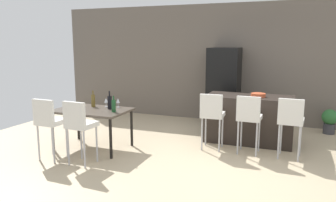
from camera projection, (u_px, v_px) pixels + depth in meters
name	position (u px, v px, depth m)	size (l,w,h in m)	color
ground_plane	(221.00, 154.00, 5.82)	(10.00, 10.00, 0.00)	#C6B28E
back_wall	(245.00, 64.00, 7.99)	(10.00, 0.12, 2.90)	#665B51
kitchen_island	(249.00, 119.00, 6.53)	(1.68, 0.83, 0.92)	black
bar_chair_left	(212.00, 113.00, 5.96)	(0.42, 0.42, 1.05)	silver
bar_chair_middle	(249.00, 115.00, 5.72)	(0.41, 0.41, 1.05)	silver
bar_chair_right	(291.00, 119.00, 5.48)	(0.43, 0.43, 1.05)	silver
dining_table	(92.00, 113.00, 6.06)	(1.34, 0.88, 0.74)	#4C4238
dining_chair_near	(49.00, 119.00, 5.42)	(0.41, 0.41, 1.05)	silver
dining_chair_far	(79.00, 123.00, 5.21)	(0.42, 0.42, 1.05)	silver
wine_bottle_end	(110.00, 102.00, 6.06)	(0.08, 0.08, 0.34)	black
wine_bottle_near	(114.00, 106.00, 5.80)	(0.07, 0.07, 0.29)	#194723
wine_bottle_corner	(93.00, 100.00, 6.29)	(0.08, 0.08, 0.31)	brown
wine_glass_left	(118.00, 101.00, 6.23)	(0.07, 0.07, 0.17)	silver
wine_glass_middle	(106.00, 100.00, 6.26)	(0.07, 0.07, 0.17)	silver
refrigerator	(224.00, 87.00, 7.83)	(0.72, 0.68, 1.84)	black
fruit_bowl	(258.00, 95.00, 6.34)	(0.28, 0.28, 0.07)	#C6512D
potted_plant	(330.00, 120.00, 7.10)	(0.33, 0.33, 0.54)	#38383D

